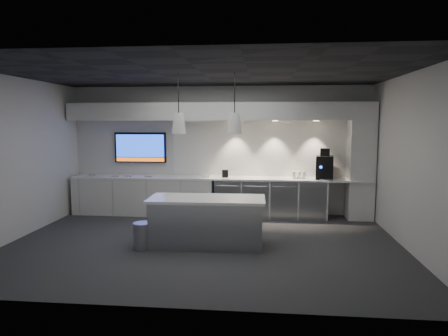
# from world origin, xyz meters

# --- Properties ---
(floor) EXTENTS (7.00, 7.00, 0.00)m
(floor) POSITION_xyz_m (0.00, 0.00, 0.00)
(floor) COLOR #303133
(floor) RESTS_ON ground
(ceiling) EXTENTS (7.00, 7.00, 0.00)m
(ceiling) POSITION_xyz_m (0.00, 0.00, 3.00)
(ceiling) COLOR black
(ceiling) RESTS_ON wall_back
(wall_back) EXTENTS (7.00, 0.00, 7.00)m
(wall_back) POSITION_xyz_m (0.00, 2.50, 1.50)
(wall_back) COLOR silver
(wall_back) RESTS_ON floor
(wall_front) EXTENTS (7.00, 0.00, 7.00)m
(wall_front) POSITION_xyz_m (0.00, -2.50, 1.50)
(wall_front) COLOR silver
(wall_front) RESTS_ON floor
(wall_left) EXTENTS (0.00, 7.00, 7.00)m
(wall_left) POSITION_xyz_m (-3.50, 0.00, 1.50)
(wall_left) COLOR silver
(wall_left) RESTS_ON floor
(wall_right) EXTENTS (0.00, 7.00, 7.00)m
(wall_right) POSITION_xyz_m (3.50, 0.00, 1.50)
(wall_right) COLOR silver
(wall_right) RESTS_ON floor
(back_counter) EXTENTS (6.80, 0.65, 0.04)m
(back_counter) POSITION_xyz_m (0.00, 2.17, 0.88)
(back_counter) COLOR white
(back_counter) RESTS_ON left_base_cabinets
(left_base_cabinets) EXTENTS (3.30, 0.63, 0.86)m
(left_base_cabinets) POSITION_xyz_m (-1.75, 2.17, 0.43)
(left_base_cabinets) COLOR silver
(left_base_cabinets) RESTS_ON floor
(fridge_unit_a) EXTENTS (0.60, 0.61, 0.85)m
(fridge_unit_a) POSITION_xyz_m (0.25, 2.17, 0.42)
(fridge_unit_a) COLOR #909398
(fridge_unit_a) RESTS_ON floor
(fridge_unit_b) EXTENTS (0.60, 0.61, 0.85)m
(fridge_unit_b) POSITION_xyz_m (0.88, 2.17, 0.42)
(fridge_unit_b) COLOR #909398
(fridge_unit_b) RESTS_ON floor
(fridge_unit_c) EXTENTS (0.60, 0.61, 0.85)m
(fridge_unit_c) POSITION_xyz_m (1.51, 2.17, 0.42)
(fridge_unit_c) COLOR #909398
(fridge_unit_c) RESTS_ON floor
(fridge_unit_d) EXTENTS (0.60, 0.61, 0.85)m
(fridge_unit_d) POSITION_xyz_m (2.14, 2.17, 0.42)
(fridge_unit_d) COLOR #909398
(fridge_unit_d) RESTS_ON floor
(backsplash) EXTENTS (4.60, 0.03, 1.30)m
(backsplash) POSITION_xyz_m (1.20, 2.48, 1.55)
(backsplash) COLOR silver
(backsplash) RESTS_ON wall_back
(soffit) EXTENTS (6.90, 0.60, 0.40)m
(soffit) POSITION_xyz_m (0.00, 2.20, 2.40)
(soffit) COLOR silver
(soffit) RESTS_ON wall_back
(column) EXTENTS (0.55, 0.55, 2.60)m
(column) POSITION_xyz_m (3.20, 2.20, 1.30)
(column) COLOR silver
(column) RESTS_ON floor
(wall_tv) EXTENTS (1.25, 0.07, 0.72)m
(wall_tv) POSITION_xyz_m (-1.90, 2.45, 1.56)
(wall_tv) COLOR black
(wall_tv) RESTS_ON wall_back
(island) EXTENTS (2.04, 0.90, 0.86)m
(island) POSITION_xyz_m (0.07, -0.09, 0.43)
(island) COLOR #909398
(island) RESTS_ON floor
(bin) EXTENTS (0.41, 0.41, 0.46)m
(bin) POSITION_xyz_m (-1.00, -0.38, 0.23)
(bin) COLOR #909398
(bin) RESTS_ON floor
(coffee_machine) EXTENTS (0.43, 0.59, 0.68)m
(coffee_machine) POSITION_xyz_m (2.42, 2.20, 1.18)
(coffee_machine) COLOR black
(coffee_machine) RESTS_ON back_counter
(sign_black) EXTENTS (0.14, 0.04, 0.18)m
(sign_black) POSITION_xyz_m (0.18, 2.14, 0.99)
(sign_black) COLOR black
(sign_black) RESTS_ON back_counter
(sign_white) EXTENTS (0.18, 0.02, 0.14)m
(sign_white) POSITION_xyz_m (-0.27, 2.11, 0.97)
(sign_white) COLOR white
(sign_white) RESTS_ON back_counter
(cup_cluster) EXTENTS (0.30, 0.19, 0.16)m
(cup_cluster) POSITION_xyz_m (1.85, 2.17, 0.98)
(cup_cluster) COLOR white
(cup_cluster) RESTS_ON back_counter
(tray_a) EXTENTS (0.20, 0.20, 0.02)m
(tray_a) POSITION_xyz_m (-2.98, 2.13, 0.91)
(tray_a) COLOR #A0A0A0
(tray_a) RESTS_ON back_counter
(tray_b) EXTENTS (0.17, 0.17, 0.02)m
(tray_b) POSITION_xyz_m (-2.39, 2.08, 0.91)
(tray_b) COLOR #A0A0A0
(tray_b) RESTS_ON back_counter
(tray_c) EXTENTS (0.17, 0.17, 0.02)m
(tray_c) POSITION_xyz_m (-2.09, 2.15, 0.91)
(tray_c) COLOR #A0A0A0
(tray_c) RESTS_ON back_counter
(tray_d) EXTENTS (0.17, 0.17, 0.02)m
(tray_d) POSITION_xyz_m (-1.62, 2.14, 0.91)
(tray_d) COLOR #A0A0A0
(tray_d) RESTS_ON back_counter
(pendant_left) EXTENTS (0.25, 0.25, 1.05)m
(pendant_left) POSITION_xyz_m (-0.41, -0.09, 2.15)
(pendant_left) COLOR silver
(pendant_left) RESTS_ON ceiling
(pendant_right) EXTENTS (0.25, 0.25, 1.05)m
(pendant_right) POSITION_xyz_m (0.55, -0.09, 2.15)
(pendant_right) COLOR silver
(pendant_right) RESTS_ON ceiling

